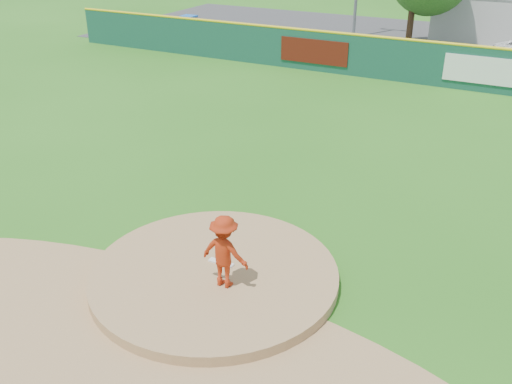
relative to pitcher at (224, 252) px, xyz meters
The scene contains 9 objects.
ground 1.22m from the pitcher, 145.12° to the left, with size 120.00×120.00×0.00m, color #286B19.
pitchers_mound 1.22m from the pitcher, 145.12° to the left, with size 5.50×5.50×0.50m, color #9E774C.
pitching_rubber 1.13m from the pitcher, 127.22° to the left, with size 0.60×0.15×0.04m, color white.
infield_dirt_arc 2.91m from the pitcher, 100.31° to the right, with size 15.40×15.40×0.01m, color #9E774C.
parking_lot 27.36m from the pitcher, 91.01° to the left, with size 44.00×16.00×0.02m, color #38383A.
pitcher is the anchor object (origin of this frame).
fence_banners 18.31m from the pitcher, 94.48° to the left, with size 11.79×0.04×1.20m.
playground_slide 27.38m from the pitcher, 125.26° to the left, with size 0.88×2.49×1.37m.
outfield_fence 18.34m from the pitcher, 91.51° to the left, with size 40.00×0.14×2.07m.
Camera 1 is at (5.69, -8.90, 7.42)m, focal length 40.00 mm.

